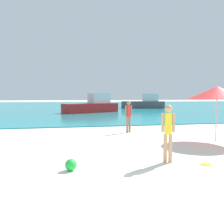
% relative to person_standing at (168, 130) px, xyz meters
% --- Properties ---
extents(water, '(160.00, 60.00, 0.06)m').
position_rel_person_standing_xyz_m(water, '(-1.34, 37.54, -0.86)').
color(water, teal).
rests_on(water, ground).
extents(person_standing, '(0.35, 0.21, 1.57)m').
position_rel_person_standing_xyz_m(person_standing, '(0.00, 0.00, 0.00)').
color(person_standing, tan).
rests_on(person_standing, ground).
extents(frisbee, '(0.27, 0.27, 0.03)m').
position_rel_person_standing_xyz_m(frisbee, '(0.89, -0.40, -0.88)').
color(frisbee, yellow).
rests_on(frisbee, ground).
extents(person_distant, '(0.36, 0.21, 1.57)m').
position_rel_person_standing_xyz_m(person_distant, '(0.32, 5.24, 0.00)').
color(person_distant, '#936B4C').
rests_on(person_distant, ground).
extents(boat_near, '(6.28, 4.40, 2.05)m').
position_rel_person_standing_xyz_m(boat_near, '(0.06, 19.15, -0.12)').
color(boat_near, red).
rests_on(boat_near, water).
extents(boat_far, '(6.54, 3.59, 2.12)m').
position_rel_person_standing_xyz_m(boat_far, '(8.58, 26.77, -0.10)').
color(boat_far, '#4C4C51').
rests_on(boat_far, water).
extents(beach_ball, '(0.29, 0.29, 0.29)m').
position_rel_person_standing_xyz_m(beach_ball, '(-2.59, -0.20, -0.75)').
color(beach_ball, green).
rests_on(beach_ball, ground).
extents(beach_umbrella, '(2.26, 2.26, 2.19)m').
position_rel_person_standing_xyz_m(beach_umbrella, '(3.18, 2.43, 1.05)').
color(beach_umbrella, '#B7B7BC').
rests_on(beach_umbrella, ground).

